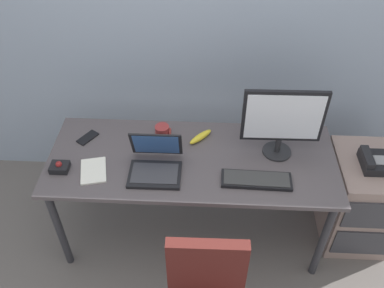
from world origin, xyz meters
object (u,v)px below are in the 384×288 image
Objects in this scene: monitor_main at (283,120)px; banana at (201,137)px; file_cabinet at (358,199)px; keyboard at (256,180)px; trackball_mouse at (60,167)px; paper_notepad at (93,171)px; cell_phone at (88,138)px; desk_phone at (374,162)px; coffee_mug at (163,133)px; laptop at (155,163)px.

monitor_main is 0.55m from banana.
file_cabinet is 1.68× the size of keyboard.
trackball_mouse reaches higher than paper_notepad.
cell_phone is (-1.84, 0.08, 0.41)m from file_cabinet.
desk_phone is 0.78m from keyboard.
trackball_mouse is at bearing -170.64° from monitor_main.
banana is at bearing 173.20° from desk_phone.
coffee_mug is at bearing -177.91° from banana.
cell_phone is at bearing 177.37° from file_cabinet.
desk_phone is 1.36m from laptop.
paper_notepad is at bearing -173.57° from desk_phone.
file_cabinet is 1.88m from cell_phone.
file_cabinet is 3.34× the size of paper_notepad.
monitor_main is 1.25m from cell_phone.
laptop is 0.38m from paper_notepad.
trackball_mouse is 0.77× the size of cell_phone.
trackball_mouse is 0.90m from banana.
laptop is 0.55m from cell_phone.
banana reaches higher than file_cabinet.
file_cabinet is 0.38m from desk_phone.
laptop is at bearing -172.65° from file_cabinet.
file_cabinet is 0.90m from keyboard.
paper_notepad is at bearing -36.97° from cell_phone.
coffee_mug is at bearing 175.55° from file_cabinet.
coffee_mug is 0.50m from cell_phone.
desk_phone is at bearing 16.72° from keyboard.
keyboard is at bearing -1.77° from trackball_mouse.
monitor_main reaches higher than trackball_mouse.
banana is (-1.10, 0.11, 0.43)m from file_cabinet.
paper_notepad is (-1.73, -0.21, 0.41)m from file_cabinet.
laptop is 2.83× the size of trackball_mouse.
laptop is at bearing -93.18° from coffee_mug.
coffee_mug is (-0.73, 0.09, -0.21)m from monitor_main.
cell_phone is 0.74m from banana.
monitor_main reaches higher than cell_phone.
desk_phone is at bearing -116.78° from file_cabinet.
paper_notepad is 0.71m from banana.
desk_phone is at bearing -6.80° from banana.
file_cabinet is at bearing -1.14° from monitor_main.
paper_notepad is (-0.97, 0.03, -0.01)m from keyboard.
laptop reaches higher than file_cabinet.
file_cabinet is 3.48× the size of desk_phone.
monitor_main is at bearing -7.22° from coffee_mug.
desk_phone is 0.64× the size of laptop.
keyboard is 0.68m from coffee_mug.
coffee_mug is at bearing 172.78° from monitor_main.
laptop is (-1.36, -0.18, 0.46)m from file_cabinet.
laptop is 0.58m from trackball_mouse.
file_cabinet is at bearing 17.68° from keyboard.
desk_phone reaches higher than cell_phone.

